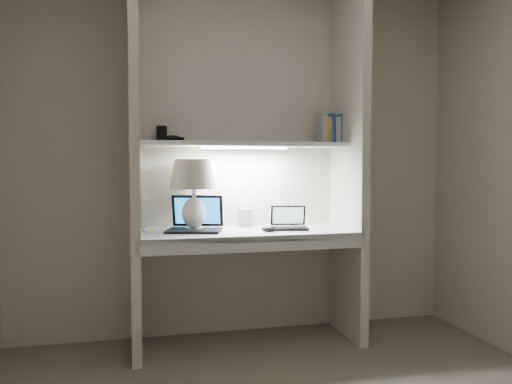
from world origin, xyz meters
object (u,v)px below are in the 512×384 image
object	(u,v)px
laptop_netbook	(289,223)
book_row	(332,130)
laptop_main	(195,223)
table_lamp	(194,183)
speaker	(245,218)

from	to	relation	value
laptop_netbook	book_row	xyz separation A→B (m)	(0.35, 0.11, 0.66)
laptop_main	book_row	world-z (taller)	book_row
table_lamp	laptop_netbook	bearing A→B (deg)	-5.37
laptop_main	book_row	bearing A→B (deg)	19.50
table_lamp	speaker	xyz separation A→B (m)	(0.38, 0.12, -0.26)
table_lamp	book_row	bearing A→B (deg)	2.64
laptop_main	book_row	xyz separation A→B (m)	(0.99, 0.06, 0.64)
book_row	speaker	bearing A→B (deg)	173.43
table_lamp	laptop_main	xyz separation A→B (m)	(0.01, -0.01, -0.27)
laptop_main	laptop_netbook	size ratio (longest dim) A/B	1.51
table_lamp	laptop_main	world-z (taller)	table_lamp
laptop_main	book_row	size ratio (longest dim) A/B	2.00
table_lamp	speaker	world-z (taller)	table_lamp
speaker	book_row	size ratio (longest dim) A/B	0.63
laptop_main	laptop_netbook	bearing A→B (deg)	11.81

